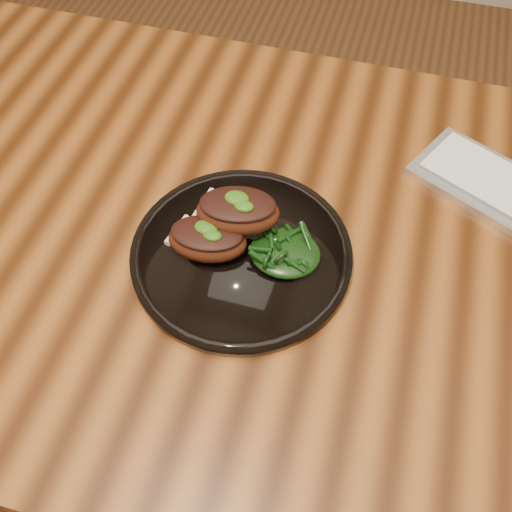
% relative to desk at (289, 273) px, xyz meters
% --- Properties ---
extents(desk, '(1.60, 0.80, 0.75)m').
position_rel_desk_xyz_m(desk, '(0.00, 0.00, 0.00)').
color(desk, '#371806').
rests_on(desk, ground).
extents(plate, '(0.28, 0.28, 0.02)m').
position_rel_desk_xyz_m(plate, '(-0.06, -0.05, 0.09)').
color(plate, black).
rests_on(plate, desk).
extents(lamb_chop_front, '(0.11, 0.07, 0.04)m').
position_rel_desk_xyz_m(lamb_chop_front, '(-0.10, -0.06, 0.12)').
color(lamb_chop_front, '#491D0E').
rests_on(lamb_chop_front, plate).
extents(lamb_chop_back, '(0.12, 0.09, 0.05)m').
position_rel_desk_xyz_m(lamb_chop_back, '(-0.07, -0.02, 0.14)').
color(lamb_chop_back, '#491D0E').
rests_on(lamb_chop_back, plate).
extents(herb_smear, '(0.07, 0.05, 0.00)m').
position_rel_desk_xyz_m(herb_smear, '(-0.09, 0.01, 0.10)').
color(herb_smear, '#1C4E08').
rests_on(herb_smear, plate).
extents(greens_heap, '(0.09, 0.08, 0.03)m').
position_rel_desk_xyz_m(greens_heap, '(-0.00, -0.04, 0.11)').
color(greens_heap, black).
rests_on(greens_heap, plate).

